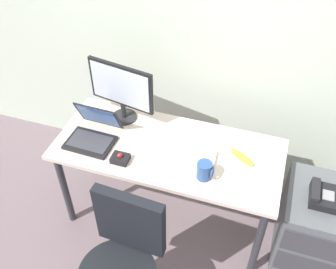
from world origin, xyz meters
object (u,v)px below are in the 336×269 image
object	(u,v)px
laptop	(93,133)
coffee_mug	(205,170)
desk_phone	(323,196)
keyboard	(184,154)
trackball_mouse	(120,158)
file_cabinet	(311,224)
monitor_main	(121,89)
banana	(242,157)

from	to	relation	value
laptop	coffee_mug	xyz separation A→B (m)	(0.79, -0.10, 0.01)
desk_phone	keyboard	distance (m)	0.90
desk_phone	keyboard	size ratio (longest dim) A/B	0.48
trackball_mouse	coffee_mug	bearing A→B (deg)	3.52
file_cabinet	coffee_mug	world-z (taller)	coffee_mug
file_cabinet	desk_phone	size ratio (longest dim) A/B	2.90
laptop	monitor_main	bearing A→B (deg)	67.67
banana	trackball_mouse	bearing A→B (deg)	-160.84
file_cabinet	coffee_mug	size ratio (longest dim) A/B	4.86
desk_phone	monitor_main	world-z (taller)	monitor_main
coffee_mug	laptop	bearing A→B (deg)	172.50
desk_phone	coffee_mug	size ratio (longest dim) A/B	1.68
file_cabinet	desk_phone	distance (m)	0.33
desk_phone	file_cabinet	bearing A→B (deg)	63.22
trackball_mouse	coffee_mug	xyz separation A→B (m)	(0.54, 0.03, 0.04)
file_cabinet	keyboard	bearing A→B (deg)	-176.57
keyboard	coffee_mug	distance (m)	0.23
keyboard	laptop	size ratio (longest dim) A/B	1.31
monitor_main	banana	distance (m)	0.92
monitor_main	coffee_mug	xyz separation A→B (m)	(0.68, -0.37, -0.19)
file_cabinet	desk_phone	bearing A→B (deg)	-116.78
file_cabinet	keyboard	xyz separation A→B (m)	(-0.90, -0.05, 0.45)
file_cabinet	coffee_mug	bearing A→B (deg)	-164.94
desk_phone	laptop	bearing A→B (deg)	-177.15
coffee_mug	monitor_main	bearing A→B (deg)	151.85
keyboard	trackball_mouse	xyz separation A→B (m)	(-0.37, -0.18, 0.01)
monitor_main	file_cabinet	bearing A→B (deg)	-6.86
desk_phone	laptop	world-z (taller)	laptop
keyboard	banana	bearing A→B (deg)	12.29
monitor_main	trackball_mouse	bearing A→B (deg)	-70.19
laptop	banana	xyz separation A→B (m)	(0.98, 0.12, -0.03)
monitor_main	laptop	bearing A→B (deg)	-112.33
laptop	keyboard	bearing A→B (deg)	3.48
file_cabinet	coffee_mug	distance (m)	0.90
monitor_main	laptop	world-z (taller)	monitor_main
banana	keyboard	bearing A→B (deg)	-167.71
trackball_mouse	monitor_main	bearing A→B (deg)	109.81
laptop	banana	world-z (taller)	laptop
desk_phone	monitor_main	bearing A→B (deg)	172.44
laptop	trackball_mouse	bearing A→B (deg)	-28.68
monitor_main	keyboard	xyz separation A→B (m)	(0.51, -0.22, -0.24)
trackball_mouse	banana	bearing A→B (deg)	19.16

